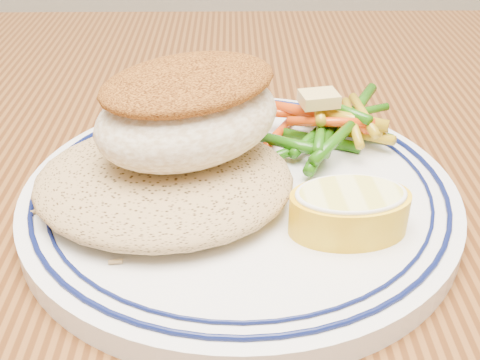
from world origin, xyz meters
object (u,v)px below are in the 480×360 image
plate (240,195)px  lemon_wedge (349,209)px  vegetable_pile (330,125)px  fish_fillet (189,110)px  rice_pilaf (164,176)px

plate → lemon_wedge: 0.07m
plate → vegetable_pile: vegetable_pile is taller
fish_fillet → plate: bearing=-4.7°
rice_pilaf → lemon_wedge: bearing=-18.9°
plate → lemon_wedge: lemon_wedge is taller
plate → fish_fillet: size_ratio=1.92×
rice_pilaf → lemon_wedge: 0.11m
rice_pilaf → vegetable_pile: rice_pilaf is taller
fish_fillet → vegetable_pile: size_ratio=1.28×
plate → rice_pilaf: bearing=-168.2°
vegetable_pile → lemon_wedge: 0.10m
rice_pilaf → fish_fillet: size_ratio=1.10×
vegetable_pile → lemon_wedge: bearing=-92.0°
rice_pilaf → vegetable_pile: bearing=31.4°
rice_pilaf → fish_fillet: 0.04m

